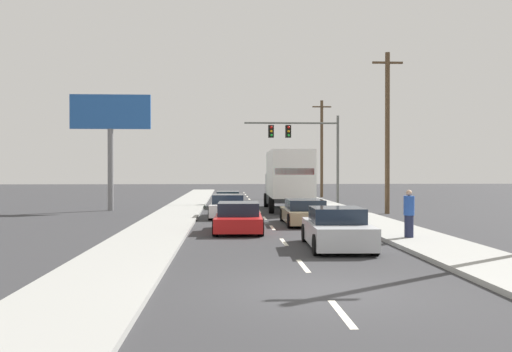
{
  "coord_description": "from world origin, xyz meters",
  "views": [
    {
      "loc": [
        -2.03,
        -11.69,
        2.52
      ],
      "look_at": [
        -0.3,
        21.17,
        2.22
      ],
      "focal_mm": 39.54,
      "sensor_mm": 36.0,
      "label": 1
    }
  ],
  "objects_px": {
    "roadside_billboard": "(110,125)",
    "box_truck": "(288,177)",
    "car_green": "(228,200)",
    "pedestrian_near_corner": "(409,214)",
    "utility_pole_far": "(322,147)",
    "car_red": "(239,218)",
    "car_silver": "(337,230)",
    "traffic_signal_mast": "(299,139)",
    "car_white": "(228,207)",
    "utility_pole_mid": "(387,131)",
    "car_tan": "(305,213)"
  },
  "relations": [
    {
      "from": "box_truck",
      "to": "roadside_billboard",
      "type": "bearing_deg",
      "value": 176.34
    },
    {
      "from": "box_truck",
      "to": "traffic_signal_mast",
      "type": "distance_m",
      "value": 8.37
    },
    {
      "from": "roadside_billboard",
      "to": "utility_pole_far",
      "type": "bearing_deg",
      "value": 46.47
    },
    {
      "from": "car_white",
      "to": "traffic_signal_mast",
      "type": "relative_size",
      "value": 0.64
    },
    {
      "from": "car_white",
      "to": "car_silver",
      "type": "relative_size",
      "value": 1.06
    },
    {
      "from": "car_green",
      "to": "utility_pole_mid",
      "type": "xyz_separation_m",
      "value": [
        9.33,
        -6.17,
        4.34
      ]
    },
    {
      "from": "utility_pole_far",
      "to": "car_silver",
      "type": "bearing_deg",
      "value": -98.88
    },
    {
      "from": "car_white",
      "to": "roadside_billboard",
      "type": "distance_m",
      "value": 10.52
    },
    {
      "from": "box_truck",
      "to": "roadside_billboard",
      "type": "relative_size",
      "value": 1.23
    },
    {
      "from": "car_green",
      "to": "pedestrian_near_corner",
      "type": "xyz_separation_m",
      "value": [
        6.41,
        -18.96,
        0.46
      ]
    },
    {
      "from": "box_truck",
      "to": "utility_pole_mid",
      "type": "distance_m",
      "value": 6.8
    },
    {
      "from": "traffic_signal_mast",
      "to": "car_white",
      "type": "bearing_deg",
      "value": -113.57
    },
    {
      "from": "utility_pole_far",
      "to": "pedestrian_near_corner",
      "type": "bearing_deg",
      "value": -94.4
    },
    {
      "from": "car_green",
      "to": "car_red",
      "type": "relative_size",
      "value": 1.03
    },
    {
      "from": "roadside_billboard",
      "to": "car_silver",
      "type": "bearing_deg",
      "value": -58.56
    },
    {
      "from": "car_green",
      "to": "box_truck",
      "type": "relative_size",
      "value": 0.49
    },
    {
      "from": "box_truck",
      "to": "utility_pole_far",
      "type": "relative_size",
      "value": 0.98
    },
    {
      "from": "car_white",
      "to": "pedestrian_near_corner",
      "type": "relative_size",
      "value": 2.75
    },
    {
      "from": "car_green",
      "to": "car_white",
      "type": "distance_m",
      "value": 8.3
    },
    {
      "from": "car_red",
      "to": "box_truck",
      "type": "distance_m",
      "value": 12.71
    },
    {
      "from": "car_tan",
      "to": "pedestrian_near_corner",
      "type": "bearing_deg",
      "value": -66.43
    },
    {
      "from": "car_white",
      "to": "traffic_signal_mast",
      "type": "bearing_deg",
      "value": 66.43
    },
    {
      "from": "car_green",
      "to": "box_truck",
      "type": "xyz_separation_m",
      "value": [
        3.76,
        -3.37,
        1.61
      ]
    },
    {
      "from": "car_white",
      "to": "utility_pole_far",
      "type": "xyz_separation_m",
      "value": [
        9.0,
        22.96,
        4.19
      ]
    },
    {
      "from": "car_silver",
      "to": "utility_pole_far",
      "type": "height_order",
      "value": "utility_pole_far"
    },
    {
      "from": "traffic_signal_mast",
      "to": "car_tan",
      "type": "bearing_deg",
      "value": -96.58
    },
    {
      "from": "utility_pole_mid",
      "to": "pedestrian_near_corner",
      "type": "distance_m",
      "value": 13.68
    },
    {
      "from": "car_green",
      "to": "car_silver",
      "type": "xyz_separation_m",
      "value": [
        3.5,
        -20.55,
        0.08
      ]
    },
    {
      "from": "car_green",
      "to": "pedestrian_near_corner",
      "type": "relative_size",
      "value": 2.62
    },
    {
      "from": "roadside_billboard",
      "to": "box_truck",
      "type": "bearing_deg",
      "value": -3.66
    },
    {
      "from": "car_green",
      "to": "box_truck",
      "type": "distance_m",
      "value": 5.3
    },
    {
      "from": "car_white",
      "to": "car_tan",
      "type": "distance_m",
      "value": 5.47
    },
    {
      "from": "traffic_signal_mast",
      "to": "utility_pole_far",
      "type": "height_order",
      "value": "utility_pole_far"
    },
    {
      "from": "utility_pole_far",
      "to": "pedestrian_near_corner",
      "type": "distance_m",
      "value": 33.93
    },
    {
      "from": "car_red",
      "to": "car_silver",
      "type": "relative_size",
      "value": 0.98
    },
    {
      "from": "pedestrian_near_corner",
      "to": "car_white",
      "type": "bearing_deg",
      "value": 121.03
    },
    {
      "from": "car_red",
      "to": "utility_pole_far",
      "type": "height_order",
      "value": "utility_pole_far"
    },
    {
      "from": "car_red",
      "to": "box_truck",
      "type": "height_order",
      "value": "box_truck"
    },
    {
      "from": "utility_pole_far",
      "to": "roadside_billboard",
      "type": "distance_m",
      "value": 23.89
    },
    {
      "from": "car_silver",
      "to": "pedestrian_near_corner",
      "type": "xyz_separation_m",
      "value": [
        2.92,
        1.59,
        0.38
      ]
    },
    {
      "from": "car_silver",
      "to": "roadside_billboard",
      "type": "distance_m",
      "value": 21.52
    },
    {
      "from": "car_tan",
      "to": "roadside_billboard",
      "type": "distance_m",
      "value": 15.52
    },
    {
      "from": "traffic_signal_mast",
      "to": "roadside_billboard",
      "type": "relative_size",
      "value": 1.0
    },
    {
      "from": "car_tan",
      "to": "pedestrian_near_corner",
      "type": "height_order",
      "value": "pedestrian_near_corner"
    },
    {
      "from": "car_green",
      "to": "car_tan",
      "type": "xyz_separation_m",
      "value": [
        3.57,
        -12.44,
        0.02
      ]
    },
    {
      "from": "car_tan",
      "to": "traffic_signal_mast",
      "type": "relative_size",
      "value": 0.63
    },
    {
      "from": "utility_pole_far",
      "to": "car_red",
      "type": "bearing_deg",
      "value": -105.93
    },
    {
      "from": "car_white",
      "to": "traffic_signal_mast",
      "type": "height_order",
      "value": "traffic_signal_mast"
    },
    {
      "from": "utility_pole_mid",
      "to": "roadside_billboard",
      "type": "height_order",
      "value": "utility_pole_mid"
    },
    {
      "from": "box_truck",
      "to": "traffic_signal_mast",
      "type": "height_order",
      "value": "traffic_signal_mast"
    }
  ]
}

